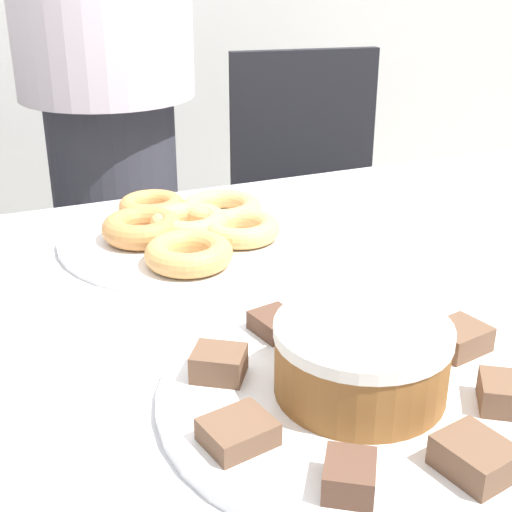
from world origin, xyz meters
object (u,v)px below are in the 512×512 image
at_px(plate_cake, 359,395).
at_px(plate_donuts, 190,236).
at_px(person_standing, 106,76).
at_px(office_chair_right, 317,237).
at_px(frosted_cake, 361,358).

relative_size(plate_cake, plate_donuts, 1.01).
height_order(person_standing, office_chair_right, person_standing).
distance_m(person_standing, frosted_cake, 1.06).
height_order(office_chair_right, plate_cake, office_chair_right).
relative_size(person_standing, plate_cake, 4.36).
height_order(plate_cake, plate_donuts, same).
height_order(person_standing, frosted_cake, person_standing).
bearing_deg(frosted_cake, office_chair_right, 63.51).
bearing_deg(plate_cake, office_chair_right, 63.51).
bearing_deg(plate_cake, frosted_cake, 0.00).
bearing_deg(person_standing, plate_cake, -90.51).
relative_size(office_chair_right, frosted_cake, 5.41).
relative_size(person_standing, office_chair_right, 1.88).
xyz_separation_m(office_chair_right, plate_donuts, (-0.55, -0.62, 0.32)).
height_order(office_chair_right, frosted_cake, office_chair_right).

